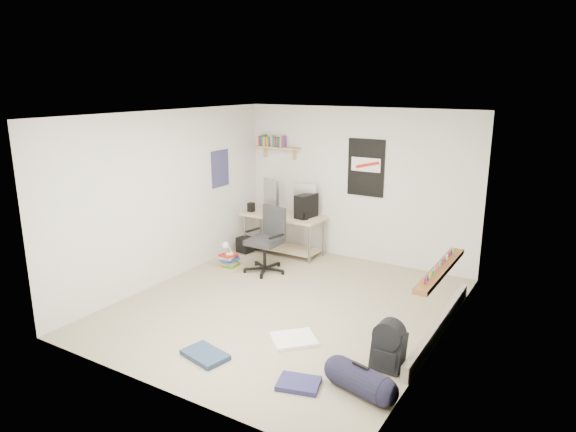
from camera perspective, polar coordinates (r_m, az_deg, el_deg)
The scene contains 26 objects.
floor at distance 6.92m, azimuth -0.33°, elevation -9.97°, with size 4.00×4.50×0.01m, color gray.
ceiling at distance 6.30m, azimuth -0.36°, elevation 11.27°, with size 4.00×4.50×0.01m, color white.
back_wall at distance 8.45m, azimuth 7.69°, elevation 3.44°, with size 4.00×0.01×2.50m, color silver.
left_wall at distance 7.70m, azimuth -13.17°, elevation 2.09°, with size 0.01×4.50×2.50m, color silver.
right_wall at distance 5.74m, azimuth 16.98°, elevation -2.47°, with size 0.01×4.50×2.50m, color silver.
desk at distance 8.82m, azimuth -0.49°, elevation -1.88°, with size 1.41×0.62×0.64m, color tan.
monitor_left at distance 8.82m, azimuth -1.88°, elevation 1.59°, with size 0.43×0.11×0.47m, color gray.
monitor_right at distance 8.67m, azimuth 1.87°, elevation 1.17°, with size 0.38×0.10×0.42m, color #A1A1A6.
pc_tower at distance 8.53m, azimuth 2.03°, elevation 0.99°, with size 0.20×0.41×0.43m, color black.
keyboard at distance 8.96m, azimuth -2.18°, elevation 0.28°, with size 0.38×0.13×0.02m, color black.
speaker_left at distance 8.95m, azimuth -4.12°, elevation 0.84°, with size 0.10×0.10×0.20m, color black.
speaker_right at distance 8.42m, azimuth 1.92°, elevation -0.15°, with size 0.08×0.08×0.16m, color black.
office_chair at distance 7.94m, azimuth -2.63°, elevation -2.85°, with size 0.67×0.67×1.02m, color #252528.
wall_shelf at distance 8.94m, azimuth -1.11°, elevation 7.62°, with size 0.80×0.22×0.24m, color tan.
poster_back_wall at distance 8.32m, azimuth 8.64°, elevation 5.32°, with size 0.62×0.03×0.92m, color black.
poster_left_wall at distance 8.53m, azimuth -7.55°, elevation 5.25°, with size 0.02×0.42×0.60m, color navy.
window at distance 5.99m, azimuth 17.34°, elevation 0.18°, with size 0.10×1.50×1.26m, color brown.
baseboard_heater at distance 6.45m, azimuth 16.45°, elevation -11.61°, with size 0.08×2.50×0.18m, color #B7B2A8.
backpack at distance 5.56m, azimuth 11.10°, elevation -14.45°, with size 0.32×0.26×0.43m, color black.
duffel_bag at distance 5.15m, azimuth 8.01°, elevation -17.61°, with size 0.28×0.28×0.55m, color black.
tshirt at distance 6.05m, azimuth 0.66°, elevation -13.54°, with size 0.49×0.41×0.04m, color white.
jeans_a at distance 5.80m, azimuth -9.19°, elevation -14.99°, with size 0.50×0.32×0.05m, color #233650.
jeans_b at distance 5.27m, azimuth 1.20°, elevation -18.12°, with size 0.41×0.30×0.05m, color navy.
book_stack at distance 8.26m, azimuth -6.51°, elevation -4.70°, with size 0.47×0.38×0.32m, color brown.
desk_lamp at distance 8.16m, azimuth -6.53°, elevation -3.24°, with size 0.12×0.20×0.20m, color silver.
subwoofer at distance 8.96m, azimuth -4.79°, elevation -3.17°, with size 0.23×0.23×0.26m, color black.
Camera 1 is at (3.29, -5.36, 2.88)m, focal length 32.00 mm.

